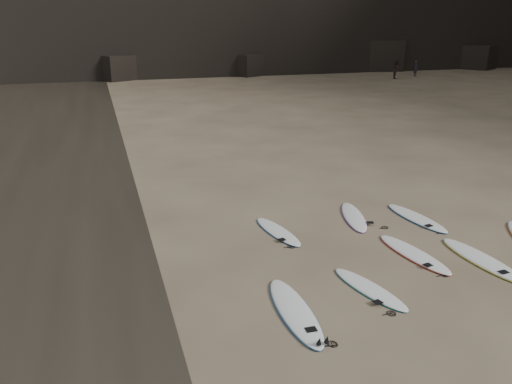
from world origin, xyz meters
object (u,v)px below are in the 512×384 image
at_px(surfboard_1, 370,288).
at_px(surfboard_5, 278,231).
at_px(surfboard_2, 414,253).
at_px(surfboard_3, 482,259).
at_px(surfboard_0, 295,311).
at_px(person_b, 396,70).
at_px(surfboard_6, 354,216).
at_px(person_a, 416,68).
at_px(surfboard_7, 416,218).

distance_m(surfboard_1, surfboard_5, 3.82).
bearing_deg(surfboard_2, surfboard_3, -36.46).
height_order(surfboard_0, surfboard_1, surfboard_0).
bearing_deg(surfboard_5, person_b, 42.96).
xyz_separation_m(surfboard_2, person_b, (22.80, 36.74, 0.89)).
bearing_deg(surfboard_1, surfboard_6, 52.34).
bearing_deg(surfboard_6, person_a, 69.52).
bearing_deg(person_a, surfboard_2, 148.98).
bearing_deg(surfboard_7, surfboard_2, -132.18).
xyz_separation_m(surfboard_6, surfboard_7, (1.81, -0.68, 0.00)).
xyz_separation_m(surfboard_1, person_a, (28.26, 39.51, 0.80)).
relative_size(surfboard_2, surfboard_3, 0.94).
bearing_deg(person_b, surfboard_7, 173.18).
bearing_deg(surfboard_2, person_b, 50.99).
distance_m(surfboard_2, surfboard_6, 2.84).
bearing_deg(surfboard_0, surfboard_3, 10.15).
bearing_deg(person_a, surfboard_6, 146.64).
bearing_deg(surfboard_1, person_b, 42.67).
height_order(surfboard_1, surfboard_3, surfboard_3).
xyz_separation_m(surfboard_2, surfboard_3, (1.48, -0.83, 0.00)).
bearing_deg(surfboard_5, surfboard_3, -47.10).
relative_size(surfboard_2, surfboard_7, 1.00).
relative_size(surfboard_6, person_b, 1.34).
height_order(surfboard_6, person_a, person_a).
relative_size(surfboard_0, surfboard_5, 1.20).
xyz_separation_m(surfboard_2, surfboard_5, (-2.91, 2.47, -0.01)).
bearing_deg(surfboard_0, surfboard_1, 12.27).
height_order(surfboard_7, person_a, person_a).
height_order(surfboard_6, person_b, person_b).
height_order(surfboard_2, surfboard_7, same).
bearing_deg(person_a, surfboard_0, 146.23).
bearing_deg(surfboard_3, person_a, 54.56).
relative_size(surfboard_6, person_a, 1.48).
height_order(surfboard_1, surfboard_7, surfboard_7).
xyz_separation_m(surfboard_2, surfboard_7, (1.56, 2.15, -0.00)).
bearing_deg(surfboard_2, surfboard_6, 87.83).
distance_m(surfboard_2, person_a, 46.40).
bearing_deg(surfboard_3, person_b, 57.33).
xyz_separation_m(surfboard_7, person_a, (24.67, 36.12, 0.80)).
xyz_separation_m(surfboard_3, surfboard_7, (0.09, 2.98, -0.00)).
distance_m(surfboard_0, person_a, 50.05).
height_order(surfboard_3, surfboard_5, surfboard_3).
xyz_separation_m(surfboard_3, person_b, (21.32, 37.57, 0.89)).
bearing_deg(person_a, surfboard_3, 151.07).
bearing_deg(surfboard_5, surfboard_2, -50.49).
height_order(surfboard_0, surfboard_3, same).
xyz_separation_m(surfboard_1, person_b, (24.82, 37.98, 0.89)).
height_order(surfboard_0, surfboard_6, surfboard_0).
bearing_deg(surfboard_7, surfboard_6, 153.21).
relative_size(surfboard_0, surfboard_6, 1.12).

